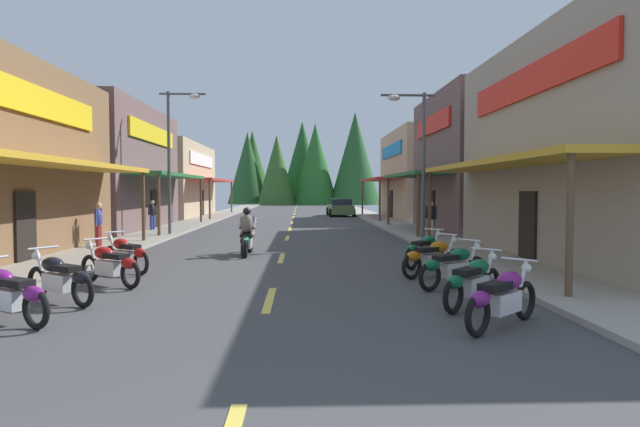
{
  "coord_description": "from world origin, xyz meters",
  "views": [
    {
      "loc": [
        0.62,
        -2.03,
        2.14
      ],
      "look_at": [
        1.56,
        24.54,
        0.96
      ],
      "focal_mm": 29.93,
      "sensor_mm": 36.0,
      "label": 1
    }
  ],
  "objects_px": {
    "motorcycle_parked_right_1": "(473,281)",
    "pedestrian_by_shop": "(152,213)",
    "motorcycle_parked_left_0": "(9,293)",
    "motorcycle_parked_left_3": "(126,253)",
    "parked_car_curbside": "(340,208)",
    "rider_cruising_lead": "(247,235)",
    "motorcycle_parked_left_2": "(110,264)",
    "pedestrian_waiting": "(431,217)",
    "motorcycle_parked_right_3": "(433,257)",
    "motorcycle_parked_right_4": "(425,249)",
    "streetlamp_right": "(416,145)",
    "pedestrian_browsing": "(99,222)",
    "motorcycle_parked_left_1": "(60,278)",
    "motorcycle_parked_right_2": "(453,266)",
    "rider_cruising_trailing": "(247,235)",
    "motorcycle_parked_right_0": "(502,297)",
    "streetlamp_left": "(175,143)"
  },
  "relations": [
    {
      "from": "motorcycle_parked_right_1",
      "to": "rider_cruising_trailing",
      "type": "bearing_deg",
      "value": 75.94
    },
    {
      "from": "motorcycle_parked_left_1",
      "to": "motorcycle_parked_right_1",
      "type": "bearing_deg",
      "value": -149.28
    },
    {
      "from": "motorcycle_parked_left_1",
      "to": "pedestrian_browsing",
      "type": "distance_m",
      "value": 9.53
    },
    {
      "from": "motorcycle_parked_right_4",
      "to": "motorcycle_parked_left_0",
      "type": "xyz_separation_m",
      "value": [
        -8.08,
        -5.97,
        0.0
      ]
    },
    {
      "from": "motorcycle_parked_right_2",
      "to": "motorcycle_parked_left_0",
      "type": "height_order",
      "value": "same"
    },
    {
      "from": "motorcycle_parked_left_1",
      "to": "rider_cruising_lead",
      "type": "height_order",
      "value": "rider_cruising_lead"
    },
    {
      "from": "streetlamp_right",
      "to": "parked_car_curbside",
      "type": "relative_size",
      "value": 1.36
    },
    {
      "from": "motorcycle_parked_right_4",
      "to": "motorcycle_parked_left_3",
      "type": "bearing_deg",
      "value": 136.06
    },
    {
      "from": "motorcycle_parked_right_3",
      "to": "motorcycle_parked_left_2",
      "type": "xyz_separation_m",
      "value": [
        -7.49,
        -0.98,
        0.0
      ]
    },
    {
      "from": "motorcycle_parked_right_0",
      "to": "motorcycle_parked_right_3",
      "type": "height_order",
      "value": "same"
    },
    {
      "from": "rider_cruising_trailing",
      "to": "pedestrian_waiting",
      "type": "bearing_deg",
      "value": -53.65
    },
    {
      "from": "motorcycle_parked_left_3",
      "to": "pedestrian_browsing",
      "type": "height_order",
      "value": "pedestrian_browsing"
    },
    {
      "from": "motorcycle_parked_right_1",
      "to": "motorcycle_parked_left_1",
      "type": "height_order",
      "value": "same"
    },
    {
      "from": "motorcycle_parked_left_2",
      "to": "parked_car_curbside",
      "type": "distance_m",
      "value": 32.42
    },
    {
      "from": "motorcycle_parked_left_1",
      "to": "pedestrian_by_shop",
      "type": "height_order",
      "value": "pedestrian_by_shop"
    },
    {
      "from": "streetlamp_left",
      "to": "motorcycle_parked_right_0",
      "type": "distance_m",
      "value": 19.21
    },
    {
      "from": "streetlamp_left",
      "to": "motorcycle_parked_right_4",
      "type": "relative_size",
      "value": 3.96
    },
    {
      "from": "parked_car_curbside",
      "to": "rider_cruising_lead",
      "type": "bearing_deg",
      "value": 167.44
    },
    {
      "from": "motorcycle_parked_left_3",
      "to": "pedestrian_browsing",
      "type": "xyz_separation_m",
      "value": [
        -2.68,
        5.32,
        0.49
      ]
    },
    {
      "from": "motorcycle_parked_right_2",
      "to": "rider_cruising_trailing",
      "type": "xyz_separation_m",
      "value": [
        -5.06,
        6.03,
        0.17
      ]
    },
    {
      "from": "motorcycle_parked_right_3",
      "to": "pedestrian_waiting",
      "type": "relative_size",
      "value": 1.11
    },
    {
      "from": "motorcycle_parked_right_1",
      "to": "motorcycle_parked_right_2",
      "type": "bearing_deg",
      "value": 38.81
    },
    {
      "from": "streetlamp_right",
      "to": "pedestrian_browsing",
      "type": "bearing_deg",
      "value": -172.39
    },
    {
      "from": "motorcycle_parked_left_0",
      "to": "motorcycle_parked_right_4",
      "type": "bearing_deg",
      "value": -111.29
    },
    {
      "from": "motorcycle_parked_right_1",
      "to": "pedestrian_by_shop",
      "type": "xyz_separation_m",
      "value": [
        -10.67,
        17.77,
        0.45
      ]
    },
    {
      "from": "motorcycle_parked_right_1",
      "to": "motorcycle_parked_right_3",
      "type": "relative_size",
      "value": 0.87
    },
    {
      "from": "motorcycle_parked_right_0",
      "to": "motorcycle_parked_left_3",
      "type": "xyz_separation_m",
      "value": [
        -7.65,
        5.88,
        0.0
      ]
    },
    {
      "from": "pedestrian_by_shop",
      "to": "pedestrian_browsing",
      "type": "height_order",
      "value": "pedestrian_browsing"
    },
    {
      "from": "motorcycle_parked_right_1",
      "to": "rider_cruising_trailing",
      "type": "distance_m",
      "value": 9.33
    },
    {
      "from": "motorcycle_parked_right_1",
      "to": "motorcycle_parked_right_3",
      "type": "bearing_deg",
      "value": 42.44
    },
    {
      "from": "streetlamp_right",
      "to": "pedestrian_waiting",
      "type": "relative_size",
      "value": 3.61
    },
    {
      "from": "motorcycle_parked_left_2",
      "to": "pedestrian_waiting",
      "type": "distance_m",
      "value": 15.16
    },
    {
      "from": "motorcycle_parked_left_3",
      "to": "rider_cruising_lead",
      "type": "relative_size",
      "value": 0.77
    },
    {
      "from": "pedestrian_browsing",
      "to": "motorcycle_parked_right_2",
      "type": "bearing_deg",
      "value": -36.75
    },
    {
      "from": "motorcycle_parked_right_0",
      "to": "motorcycle_parked_right_2",
      "type": "distance_m",
      "value": 3.38
    },
    {
      "from": "motorcycle_parked_right_1",
      "to": "parked_car_curbside",
      "type": "xyz_separation_m",
      "value": [
        0.1,
        34.01,
        0.2
      ]
    },
    {
      "from": "motorcycle_parked_right_1",
      "to": "streetlamp_right",
      "type": "bearing_deg",
      "value": 37.5
    },
    {
      "from": "motorcycle_parked_left_1",
      "to": "rider_cruising_trailing",
      "type": "distance_m",
      "value": 7.84
    },
    {
      "from": "streetlamp_right",
      "to": "motorcycle_parked_left_0",
      "type": "relative_size",
      "value": 3.18
    },
    {
      "from": "rider_cruising_lead",
      "to": "streetlamp_right",
      "type": "bearing_deg",
      "value": -58.06
    },
    {
      "from": "motorcycle_parked_left_1",
      "to": "pedestrian_waiting",
      "type": "xyz_separation_m",
      "value": [
        10.28,
        13.23,
        0.46
      ]
    },
    {
      "from": "streetlamp_right",
      "to": "rider_cruising_lead",
      "type": "height_order",
      "value": "streetlamp_right"
    },
    {
      "from": "motorcycle_parked_left_0",
      "to": "motorcycle_parked_left_3",
      "type": "xyz_separation_m",
      "value": [
        0.11,
        5.34,
        0.0
      ]
    },
    {
      "from": "motorcycle_parked_left_1",
      "to": "parked_car_curbside",
      "type": "xyz_separation_m",
      "value": [
        7.75,
        33.39,
        0.2
      ]
    },
    {
      "from": "pedestrian_by_shop",
      "to": "streetlamp_left",
      "type": "bearing_deg",
      "value": 148.73
    },
    {
      "from": "motorcycle_parked_left_0",
      "to": "pedestrian_waiting",
      "type": "distance_m",
      "value": 18.06
    },
    {
      "from": "motorcycle_parked_right_2",
      "to": "streetlamp_left",
      "type": "bearing_deg",
      "value": 91.02
    },
    {
      "from": "rider_cruising_trailing",
      "to": "streetlamp_right",
      "type": "bearing_deg",
      "value": -63.52
    },
    {
      "from": "motorcycle_parked_right_3",
      "to": "parked_car_curbside",
      "type": "bearing_deg",
      "value": 56.04
    },
    {
      "from": "motorcycle_parked_right_0",
      "to": "rider_cruising_lead",
      "type": "distance_m",
      "value": 10.51
    }
  ]
}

